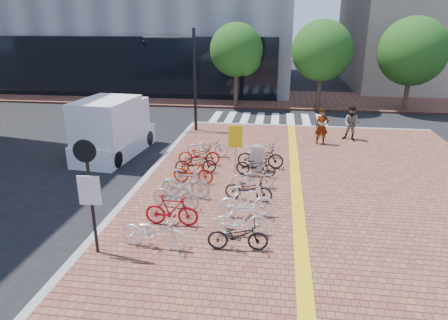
# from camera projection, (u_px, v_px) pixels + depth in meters

# --- Properties ---
(ground) EXTENTS (120.00, 120.00, 0.00)m
(ground) POSITION_uv_depth(u_px,v_px,m) (237.00, 215.00, 13.24)
(ground) COLOR black
(ground) RESTS_ON ground
(kerb_west) EXTENTS (0.25, 34.00, 0.15)m
(kerb_west) POSITION_uv_depth(u_px,v_px,m) (39.00, 301.00, 9.06)
(kerb_west) COLOR gray
(kerb_west) RESTS_ON ground
(kerb_north) EXTENTS (14.00, 0.25, 0.15)m
(kerb_north) POSITION_uv_depth(u_px,v_px,m) (308.00, 127.00, 24.05)
(kerb_north) COLOR gray
(kerb_north) RESTS_ON ground
(far_sidewalk) EXTENTS (70.00, 8.00, 0.15)m
(far_sidewalk) POSITION_uv_depth(u_px,v_px,m) (265.00, 99.00, 32.87)
(far_sidewalk) COLOR brown
(far_sidewalk) RESTS_ON ground
(crosswalk) EXTENTS (7.50, 4.00, 0.01)m
(crosswalk) POSITION_uv_depth(u_px,v_px,m) (268.00, 119.00, 26.28)
(crosswalk) COLOR silver
(crosswalk) RESTS_ON ground
(street_trees) EXTENTS (16.20, 4.60, 6.35)m
(street_trees) POSITION_uv_depth(u_px,v_px,m) (337.00, 52.00, 27.58)
(street_trees) COLOR #38281E
(street_trees) RESTS_ON far_sidewalk
(bike_0) EXTENTS (1.96, 0.84, 1.00)m
(bike_0) POSITION_uv_depth(u_px,v_px,m) (154.00, 231.00, 10.92)
(bike_0) COLOR white
(bike_0) RESTS_ON sidewalk
(bike_1) EXTENTS (1.66, 0.47, 1.00)m
(bike_1) POSITION_uv_depth(u_px,v_px,m) (172.00, 210.00, 12.14)
(bike_1) COLOR #A50B18
(bike_1) RESTS_ON sidewalk
(bike_2) EXTENTS (1.76, 0.77, 1.02)m
(bike_2) POSITION_uv_depth(u_px,v_px,m) (176.00, 194.00, 13.24)
(bike_2) COLOR #B7B7BC
(bike_2) RESTS_ON sidewalk
(bike_3) EXTENTS (1.78, 0.55, 1.06)m
(bike_3) POSITION_uv_depth(u_px,v_px,m) (186.00, 184.00, 14.05)
(bike_3) COLOR #B0B0B5
(bike_3) RESTS_ON sidewalk
(bike_4) EXTENTS (1.60, 0.53, 0.95)m
(bike_4) POSITION_uv_depth(u_px,v_px,m) (193.00, 172.00, 15.32)
(bike_4) COLOR #AC200C
(bike_4) RESTS_ON sidewalk
(bike_5) EXTENTS (1.78, 0.90, 0.89)m
(bike_5) POSITION_uv_depth(u_px,v_px,m) (196.00, 163.00, 16.39)
(bike_5) COLOR black
(bike_5) RESTS_ON sidewalk
(bike_6) EXTENTS (1.85, 0.83, 0.94)m
(bike_6) POSITION_uv_depth(u_px,v_px,m) (199.00, 155.00, 17.34)
(bike_6) COLOR #AF0F0C
(bike_6) RESTS_ON sidewalk
(bike_7) EXTENTS (1.96, 0.92, 0.99)m
(bike_7) POSITION_uv_depth(u_px,v_px,m) (208.00, 147.00, 18.33)
(bike_7) COLOR silver
(bike_7) RESTS_ON sidewalk
(bike_8) EXTENTS (1.70, 0.72, 0.87)m
(bike_8) POSITION_uv_depth(u_px,v_px,m) (238.00, 235.00, 10.84)
(bike_8) COLOR black
(bike_8) RESTS_ON sidewalk
(bike_9) EXTENTS (1.67, 0.69, 0.97)m
(bike_9) POSITION_uv_depth(u_px,v_px,m) (241.00, 220.00, 11.57)
(bike_9) COLOR white
(bike_9) RESTS_ON sidewalk
(bike_10) EXTENTS (1.86, 0.84, 1.08)m
(bike_10) POSITION_uv_depth(u_px,v_px,m) (246.00, 202.00, 12.63)
(bike_10) COLOR white
(bike_10) RESTS_ON sidewalk
(bike_11) EXTENTS (1.76, 0.83, 0.89)m
(bike_11) POSITION_uv_depth(u_px,v_px,m) (249.00, 189.00, 13.84)
(bike_11) COLOR black
(bike_11) RESTS_ON sidewalk
(bike_12) EXTENTS (1.69, 0.83, 0.85)m
(bike_12) POSITION_uv_depth(u_px,v_px,m) (253.00, 178.00, 14.90)
(bike_12) COLOR silver
(bike_12) RESTS_ON sidewalk
(bike_13) EXTENTS (1.71, 0.84, 0.86)m
(bike_13) POSITION_uv_depth(u_px,v_px,m) (256.00, 166.00, 16.11)
(bike_13) COLOR black
(bike_13) RESTS_ON sidewalk
(bike_14) EXTENTS (1.96, 0.69, 1.03)m
(bike_14) POSITION_uv_depth(u_px,v_px,m) (260.00, 156.00, 16.95)
(bike_14) COLOR black
(bike_14) RESTS_ON sidewalk
(bike_15) EXTENTS (1.79, 0.91, 0.90)m
(bike_15) POSITION_uv_depth(u_px,v_px,m) (261.00, 148.00, 18.26)
(bike_15) COLOR white
(bike_15) RESTS_ON sidewalk
(pedestrian_a) EXTENTS (0.72, 0.51, 1.83)m
(pedestrian_a) POSITION_uv_depth(u_px,v_px,m) (322.00, 127.00, 20.16)
(pedestrian_a) COLOR gray
(pedestrian_a) RESTS_ON sidewalk
(pedestrian_b) EXTENTS (1.07, 0.97, 1.79)m
(pedestrian_b) POSITION_uv_depth(u_px,v_px,m) (352.00, 123.00, 20.90)
(pedestrian_b) COLOR #454858
(pedestrian_b) RESTS_ON sidewalk
(utility_box) EXTENTS (0.55, 0.44, 1.08)m
(utility_box) POSITION_uv_depth(u_px,v_px,m) (257.00, 159.00, 16.61)
(utility_box) COLOR #B9B9BE
(utility_box) RESTS_ON sidewalk
(yellow_sign) EXTENTS (0.56, 0.17, 2.06)m
(yellow_sign) POSITION_uv_depth(u_px,v_px,m) (236.00, 141.00, 15.93)
(yellow_sign) COLOR #B7B7BC
(yellow_sign) RESTS_ON sidewalk
(notice_sign) EXTENTS (0.59, 0.15, 3.20)m
(notice_sign) POSITION_uv_depth(u_px,v_px,m) (89.00, 184.00, 10.16)
(notice_sign) COLOR black
(notice_sign) RESTS_ON sidewalk
(traffic_light_pole) EXTENTS (3.03, 1.17, 5.64)m
(traffic_light_pole) POSITION_uv_depth(u_px,v_px,m) (171.00, 61.00, 21.96)
(traffic_light_pole) COLOR black
(traffic_light_pole) RESTS_ON sidewalk
(box_truck) EXTENTS (2.55, 5.07, 2.83)m
(box_truck) POSITION_uv_depth(u_px,v_px,m) (113.00, 128.00, 18.87)
(box_truck) COLOR white
(box_truck) RESTS_ON ground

